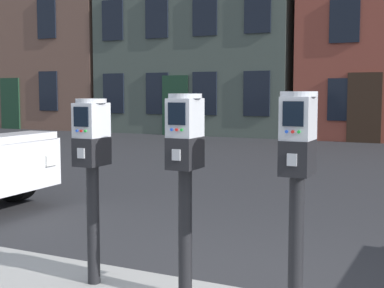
{
  "coord_description": "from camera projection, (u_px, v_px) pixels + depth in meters",
  "views": [
    {
      "loc": [
        1.5,
        -3.27,
        1.51
      ],
      "look_at": [
        -0.09,
        -0.08,
        1.17
      ],
      "focal_mm": 50.89,
      "sensor_mm": 36.0,
      "label": 1
    }
  ],
  "objects": [
    {
      "name": "parking_meter_near_kerb",
      "position": [
        92.0,
        157.0,
        3.83
      ],
      "size": [
        0.22,
        0.25,
        1.32
      ],
      "rotation": [
        0.0,
        0.0,
        -1.55
      ],
      "color": "black",
      "rests_on": "sidewalk_slab"
    },
    {
      "name": "townhouse_brick_corner",
      "position": [
        60.0,
        1.0,
        24.99
      ],
      "size": [
        8.14,
        6.65,
        11.34
      ],
      "color": "brown",
      "rests_on": "ground_plane"
    },
    {
      "name": "parking_meter_twin_adjacent",
      "position": [
        185.0,
        159.0,
        3.5
      ],
      "size": [
        0.22,
        0.25,
        1.36
      ],
      "rotation": [
        0.0,
        0.0,
        -1.55
      ],
      "color": "black",
      "rests_on": "sidewalk_slab"
    },
    {
      "name": "parking_meter_end_of_row",
      "position": [
        297.0,
        165.0,
        3.17
      ],
      "size": [
        0.22,
        0.25,
        1.37
      ],
      "rotation": [
        0.0,
        0.0,
        -1.55
      ],
      "color": "black",
      "rests_on": "sidewalk_slab"
    }
  ]
}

